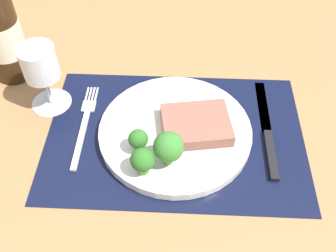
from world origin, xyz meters
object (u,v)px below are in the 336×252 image
steak (196,125)px  fork (84,124)px  knife (268,134)px  wine_bottle (0,30)px  wine_glass (41,68)px  plate (175,132)px

steak → fork: 19.87cm
knife → wine_bottle: size_ratio=0.80×
steak → knife: 12.80cm
fork → wine_glass: (-7.23, 5.42, 8.11)cm
plate → fork: bearing=175.0°
steak → fork: steak is taller
fork → wine_bottle: size_ratio=0.67×
knife → wine_glass: (-39.43, 6.31, 8.06)cm
plate → knife: plate is taller
steak → wine_bottle: wine_bottle is taller
plate → steak: (3.52, -0.06, 1.96)cm
steak → plate: bearing=179.0°
plate → wine_bottle: (-32.57, 14.88, 9.21)cm
fork → steak: bearing=-1.5°
knife → wine_glass: bearing=168.6°
wine_bottle → steak: bearing=-22.5°
fork → knife: bearing=1.3°
steak → fork: (-19.65, 1.48, -2.51)cm
plate → wine_glass: 25.50cm
plate → steak: 4.03cm
steak → wine_bottle: size_ratio=0.39×
plate → fork: size_ratio=1.37×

